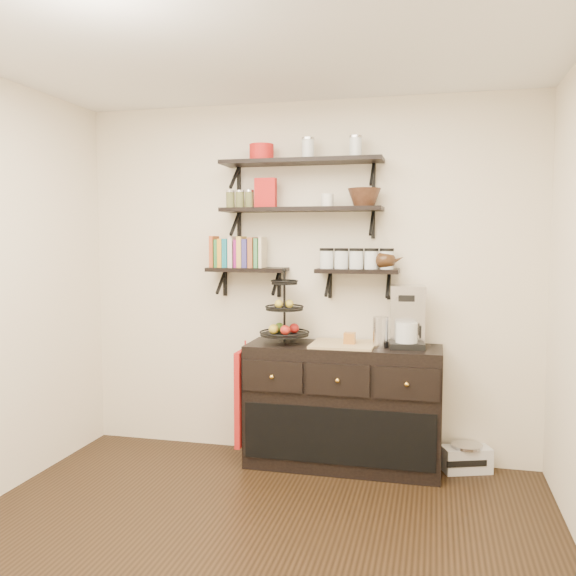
{
  "coord_description": "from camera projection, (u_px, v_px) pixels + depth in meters",
  "views": [
    {
      "loc": [
        0.97,
        -2.81,
        1.67
      ],
      "look_at": [
        0.01,
        1.15,
        1.34
      ],
      "focal_mm": 38.0,
      "sensor_mm": 36.0,
      "label": 1
    }
  ],
  "objects": [
    {
      "name": "floor",
      "position": [
        232.0,
        569.0,
        3.09
      ],
      "size": [
        3.5,
        3.5,
        0.0
      ],
      "primitive_type": "plane",
      "color": "black",
      "rests_on": "ground"
    },
    {
      "name": "ceiling",
      "position": [
        228.0,
        20.0,
        2.86
      ],
      "size": [
        3.5,
        3.5,
        0.02
      ],
      "primitive_type": "cube",
      "color": "white",
      "rests_on": "back_wall"
    },
    {
      "name": "back_wall",
      "position": [
        305.0,
        280.0,
        4.67
      ],
      "size": [
        3.5,
        0.02,
        2.7
      ],
      "primitive_type": "cube",
      "color": "#F4E8CF",
      "rests_on": "ground"
    },
    {
      "name": "shelf_top",
      "position": [
        301.0,
        162.0,
        4.47
      ],
      "size": [
        1.2,
        0.27,
        0.23
      ],
      "color": "black",
      "rests_on": "back_wall"
    },
    {
      "name": "shelf_mid",
      "position": [
        301.0,
        210.0,
        4.5
      ],
      "size": [
        1.2,
        0.27,
        0.23
      ],
      "color": "black",
      "rests_on": "back_wall"
    },
    {
      "name": "shelf_low_left",
      "position": [
        248.0,
        270.0,
        4.65
      ],
      "size": [
        0.6,
        0.25,
        0.23
      ],
      "color": "black",
      "rests_on": "back_wall"
    },
    {
      "name": "shelf_low_right",
      "position": [
        358.0,
        272.0,
        4.45
      ],
      "size": [
        0.6,
        0.25,
        0.23
      ],
      "color": "black",
      "rests_on": "back_wall"
    },
    {
      "name": "cookbooks",
      "position": [
        239.0,
        252.0,
        4.65
      ],
      "size": [
        0.4,
        0.15,
        0.26
      ],
      "color": "#B34D25",
      "rests_on": "shelf_low_left"
    },
    {
      "name": "glass_canisters",
      "position": [
        356.0,
        260.0,
        4.44
      ],
      "size": [
        0.54,
        0.1,
        0.13
      ],
      "color": "silver",
      "rests_on": "shelf_low_right"
    },
    {
      "name": "sideboard",
      "position": [
        343.0,
        406.0,
        4.44
      ],
      "size": [
        1.4,
        0.5,
        0.92
      ],
      "color": "black",
      "rests_on": "floor"
    },
    {
      "name": "fruit_stand",
      "position": [
        285.0,
        318.0,
        4.49
      ],
      "size": [
        0.36,
        0.36,
        0.53
      ],
      "rotation": [
        0.0,
        0.0,
        0.27
      ],
      "color": "black",
      "rests_on": "sideboard"
    },
    {
      "name": "candle",
      "position": [
        350.0,
        338.0,
        4.38
      ],
      "size": [
        0.08,
        0.08,
        0.08
      ],
      "primitive_type": "cube",
      "color": "#A76426",
      "rests_on": "sideboard"
    },
    {
      "name": "coffee_maker",
      "position": [
        407.0,
        318.0,
        4.31
      ],
      "size": [
        0.27,
        0.26,
        0.44
      ],
      "rotation": [
        0.0,
        0.0,
        0.12
      ],
      "color": "black",
      "rests_on": "sideboard"
    },
    {
      "name": "thermal_carafe",
      "position": [
        380.0,
        332.0,
        4.31
      ],
      "size": [
        0.11,
        0.11,
        0.22
      ],
      "primitive_type": "cylinder",
      "color": "silver",
      "rests_on": "sideboard"
    },
    {
      "name": "apron",
      "position": [
        243.0,
        397.0,
        4.51
      ],
      "size": [
        0.04,
        0.3,
        0.7
      ],
      "primitive_type": "cube",
      "color": "#A41911",
      "rests_on": "sideboard"
    },
    {
      "name": "radio",
      "position": [
        466.0,
        458.0,
        4.37
      ],
      "size": [
        0.37,
        0.29,
        0.2
      ],
      "rotation": [
        0.0,
        0.0,
        0.35
      ],
      "color": "silver",
      "rests_on": "floor"
    },
    {
      "name": "recipe_box",
      "position": [
        266.0,
        193.0,
        4.55
      ],
      "size": [
        0.16,
        0.06,
        0.22
      ],
      "primitive_type": "cube",
      "rotation": [
        0.0,
        0.0,
        -0.01
      ],
      "color": "red",
      "rests_on": "shelf_mid"
    },
    {
      "name": "walnut_bowl",
      "position": [
        364.0,
        198.0,
        4.38
      ],
      "size": [
        0.24,
        0.24,
        0.13
      ],
      "primitive_type": null,
      "color": "black",
      "rests_on": "shelf_mid"
    },
    {
      "name": "ramekins",
      "position": [
        327.0,
        200.0,
        4.44
      ],
      "size": [
        0.09,
        0.09,
        0.1
      ],
      "primitive_type": "cylinder",
      "color": "white",
      "rests_on": "shelf_mid"
    },
    {
      "name": "teapot",
      "position": [
        385.0,
        259.0,
        4.39
      ],
      "size": [
        0.22,
        0.18,
        0.15
      ],
      "primitive_type": null,
      "rotation": [
        0.0,
        0.0,
        0.17
      ],
      "color": "#392211",
      "rests_on": "shelf_low_right"
    },
    {
      "name": "red_pot",
      "position": [
        262.0,
        152.0,
        4.53
      ],
      "size": [
        0.18,
        0.18,
        0.12
      ],
      "primitive_type": "cylinder",
      "color": "red",
      "rests_on": "shelf_top"
    }
  ]
}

